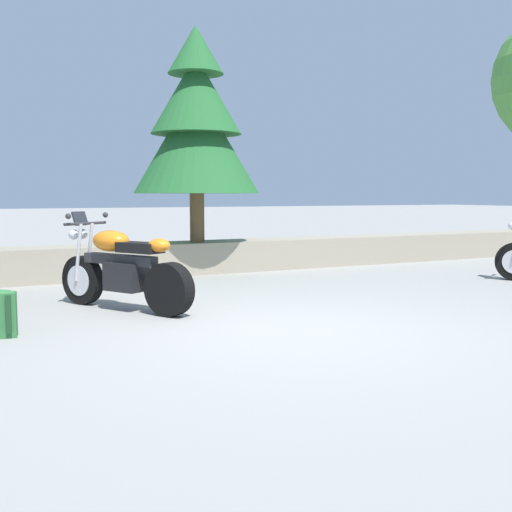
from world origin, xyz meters
name	(u,v)px	position (x,y,z in m)	size (l,w,h in m)	color
ground_plane	(288,330)	(0.00, 0.00, 0.00)	(120.00, 120.00, 0.00)	gray
stone_wall	(153,259)	(0.00, 4.80, 0.28)	(36.00, 0.80, 0.55)	gray
motorcycle_orange_centre	(122,270)	(-1.25, 1.88, 0.49)	(1.23, 1.85, 1.18)	black
rider_backpack	(0,313)	(-2.67, 0.97, 0.24)	(0.32, 0.29, 0.47)	#2D6B38
pine_tree_mid_left	(196,123)	(0.80, 4.76, 2.63)	(2.20, 2.20, 3.74)	brown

